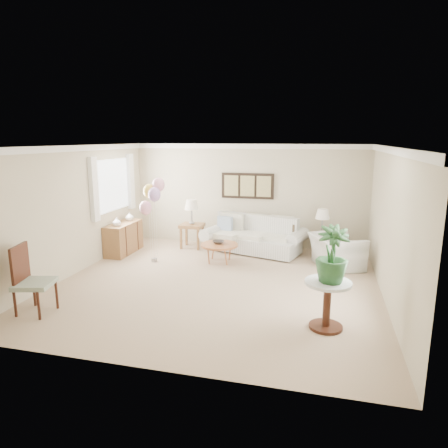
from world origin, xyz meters
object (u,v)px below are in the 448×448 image
object	(u,v)px
sofa	(255,238)
coffee_table	(219,245)
armchair	(336,251)
balloon_cluster	(152,195)
accent_chair	(30,278)

from	to	relation	value
sofa	coffee_table	distance (m)	1.20
sofa	armchair	size ratio (longest dim) A/B	2.44
sofa	balloon_cluster	world-z (taller)	balloon_cluster
balloon_cluster	coffee_table	bearing A→B (deg)	12.85
sofa	accent_chair	xyz separation A→B (m)	(-2.86, -4.32, 0.23)
sofa	accent_chair	world-z (taller)	accent_chair
coffee_table	armchair	world-z (taller)	armchair
armchair	accent_chair	bearing A→B (deg)	102.40
sofa	balloon_cluster	size ratio (longest dim) A/B	1.38
balloon_cluster	accent_chair	bearing A→B (deg)	-104.96
armchair	balloon_cluster	bearing A→B (deg)	74.23
sofa	armchair	distance (m)	2.04
balloon_cluster	sofa	bearing A→B (deg)	33.18
sofa	coffee_table	xyz separation A→B (m)	(-0.63, -1.02, 0.04)
armchair	accent_chair	distance (m)	5.96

